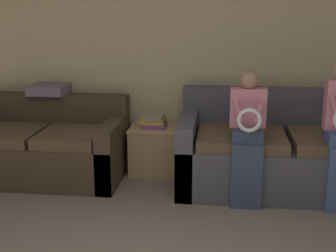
% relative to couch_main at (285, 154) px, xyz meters
% --- Properties ---
extents(wall_back, '(7.20, 0.06, 2.55)m').
position_rel_couch_main_xyz_m(wall_back, '(-1.04, 0.58, 0.94)').
color(wall_back, '#C6B789').
rests_on(wall_back, ground_plane).
extents(couch_main, '(2.06, 1.00, 0.93)m').
position_rel_couch_main_xyz_m(couch_main, '(0.00, 0.00, 0.00)').
color(couch_main, '#4C4C56').
rests_on(couch_main, ground_plane).
extents(couch_side, '(1.62, 0.93, 0.82)m').
position_rel_couch_main_xyz_m(couch_side, '(-2.44, 0.03, -0.03)').
color(couch_side, '#473828').
rests_on(couch_side, ground_plane).
extents(child_left_seated, '(0.32, 0.37, 1.20)m').
position_rel_couch_main_xyz_m(child_left_seated, '(-0.40, -0.42, 0.32)').
color(child_left_seated, '#384260').
rests_on(child_left_seated, ground_plane).
extents(side_shelf, '(0.51, 0.49, 0.50)m').
position_rel_couch_main_xyz_m(side_shelf, '(-1.33, 0.28, -0.08)').
color(side_shelf, tan).
rests_on(side_shelf, ground_plane).
extents(book_stack, '(0.26, 0.27, 0.12)m').
position_rel_couch_main_xyz_m(book_stack, '(-1.33, 0.28, 0.23)').
color(book_stack, '#7A4284').
rests_on(book_stack, side_shelf).
extents(throw_pillow, '(0.39, 0.39, 0.10)m').
position_rel_couch_main_xyz_m(throw_pillow, '(-2.49, 0.36, 0.53)').
color(throw_pillow, slate).
rests_on(throw_pillow, couch_side).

